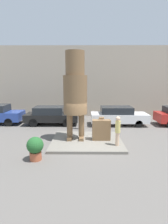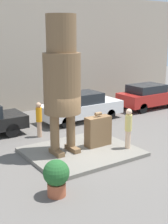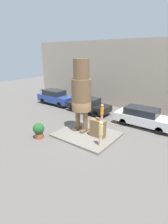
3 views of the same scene
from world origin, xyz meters
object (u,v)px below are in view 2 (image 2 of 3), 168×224
Objects in this scene: parked_car_white at (80,106)px; planter_pot at (56,176)px; statue_figure at (62,75)px; parked_car_red at (148,96)px; tourist at (128,127)px; giant_suitcase at (98,131)px; worker_hivis at (39,118)px.

parked_car_white reaches higher than planter_pot.
parked_car_red is (8.82, 3.99, -2.47)m from statue_figure.
parked_car_red is 12.59m from planter_pot.
tourist is 1.47× the size of planter_pot.
statue_figure is 1.13× the size of parked_car_white.
parked_car_white is at bearing 179.98° from parked_car_red.
giant_suitcase is 0.31× the size of parked_car_white.
tourist is (2.47, -1.17, -2.23)m from statue_figure.
giant_suitcase is at bearing -113.70° from parked_car_white.
planter_pot is (-5.28, -6.71, -0.19)m from parked_car_white.
planter_pot is at bearing -128.20° from parked_car_white.
giant_suitcase reaches higher than planter_pot.
parked_car_white is 3.50m from worker_hivis.
parked_car_red is at bearing -0.02° from parked_car_white.
parked_car_red is at bearing 30.15° from giant_suitcase.
statue_figure is 3.65× the size of giant_suitcase.
parked_car_white is at bearing 66.30° from giant_suitcase.
statue_figure is 3.16× the size of tourist.
parked_car_red is at bearing 39.08° from tourist.
giant_suitcase is at bearing 130.90° from tourist.
tourist is 0.41× the size of parked_car_red.
tourist is at bearing -140.92° from parked_car_red.
giant_suitcase is at bearing -6.74° from statue_figure.
giant_suitcase reaches higher than parked_car_white.
parked_car_white is at bearing 22.41° from worker_hivis.
statue_figure is at bearing 154.68° from tourist.
statue_figure reaches higher than worker_hivis.
parked_car_red is at bearing 8.81° from worker_hivis.
giant_suitcase reaches higher than parked_car_red.
worker_hivis is (2.05, 5.38, 0.28)m from planter_pot.
statue_figure is at bearing -130.92° from parked_car_white.
parked_car_red is (6.35, 5.16, -0.25)m from tourist.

